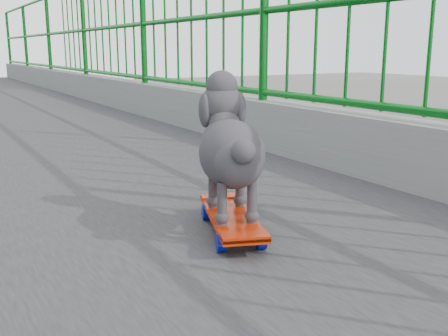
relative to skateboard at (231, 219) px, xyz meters
name	(u,v)px	position (x,y,z in m)	size (l,w,h in m)	color
railing	(251,264)	(-0.36, -0.67, 0.16)	(3.00, 24.00, 1.42)	gray
skateboard	(231,219)	(0.00, 0.00, 0.00)	(0.31, 0.52, 0.07)	red
poodle	(230,146)	(0.01, 0.03, 0.25)	(0.32, 0.49, 0.43)	#2C292E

